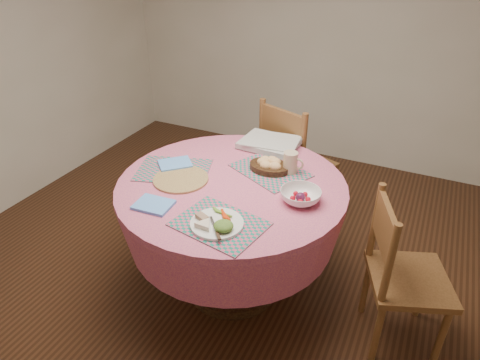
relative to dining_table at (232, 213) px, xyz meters
The scene contains 15 objects.
ground 0.56m from the dining_table, ahead, with size 4.00×4.00×0.00m, color #331C0F.
dining_table is the anchor object (origin of this frame).
chair_right 0.93m from the dining_table, ahead, with size 0.50×0.51×0.86m.
chair_back 0.83m from the dining_table, 85.07° to the left, with size 0.56×0.55×0.95m.
placemat_front 0.43m from the dining_table, 71.85° to the right, with size 0.40×0.30×0.01m, color #147564.
placemat_left 0.41m from the dining_table, behind, with size 0.40×0.30×0.01m, color #147564.
placemat_back 0.32m from the dining_table, 56.91° to the left, with size 0.40×0.30×0.01m, color #147564.
wicker_trivet 0.34m from the dining_table, 160.63° to the right, with size 0.30×0.30×0.01m, color #8E623D.
napkin_near 0.49m from the dining_table, 123.96° to the right, with size 0.18×0.14×0.01m, color #5F9EF4.
napkin_far 0.43m from the dining_table, behind, with size 0.18×0.14×0.01m, color #5F9EF4.
dinner_plate 0.45m from the dining_table, 72.55° to the right, with size 0.25×0.25×0.05m.
bread_bowl 0.34m from the dining_table, 58.44° to the left, with size 0.23×0.23×0.08m.
latte_mug 0.43m from the dining_table, 44.00° to the left, with size 0.12×0.08×0.12m.
fruit_bowl 0.45m from the dining_table, ahead, with size 0.26×0.26×0.06m.
newspaper_stack 0.54m from the dining_table, 87.88° to the left, with size 0.37×0.29×0.04m.
Camera 1 is at (0.89, -1.76, 1.93)m, focal length 32.00 mm.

